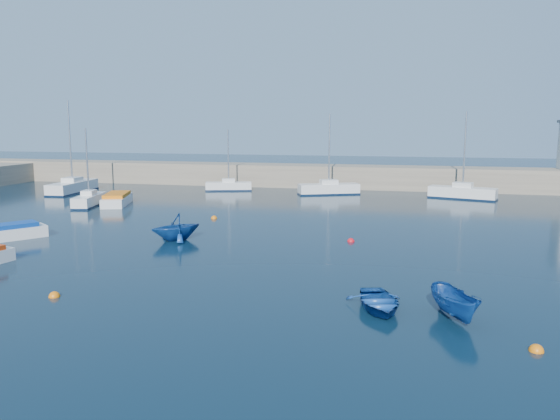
% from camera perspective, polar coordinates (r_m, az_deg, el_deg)
% --- Properties ---
extents(ground, '(220.00, 220.00, 0.00)m').
position_cam_1_polar(ground, '(21.84, -11.94, -11.31)').
color(ground, black).
rests_on(ground, ground).
extents(back_wall, '(96.00, 4.50, 2.60)m').
position_cam_1_polar(back_wall, '(65.38, 5.37, 3.53)').
color(back_wall, gray).
rests_on(back_wall, ground).
extents(sailboat_3, '(2.60, 5.47, 7.10)m').
position_cam_1_polar(sailboat_3, '(53.16, -19.31, 1.02)').
color(sailboat_3, silver).
rests_on(sailboat_3, ground).
extents(sailboat_4, '(2.75, 7.79, 9.98)m').
position_cam_1_polar(sailboat_4, '(64.23, -20.84, 2.31)').
color(sailboat_4, silver).
rests_on(sailboat_4, ground).
extents(sailboat_5, '(5.33, 2.84, 6.87)m').
position_cam_1_polar(sailboat_5, '(62.01, -5.38, 2.54)').
color(sailboat_5, silver).
rests_on(sailboat_5, ground).
extents(sailboat_6, '(6.65, 4.25, 8.56)m').
position_cam_1_polar(sailboat_6, '(58.76, 5.11, 2.26)').
color(sailboat_6, silver).
rests_on(sailboat_6, ground).
extents(sailboat_7, '(6.79, 3.67, 8.69)m').
position_cam_1_polar(sailboat_7, '(58.07, 18.52, 1.77)').
color(sailboat_7, silver).
rests_on(sailboat_7, ground).
extents(motorboat_1, '(3.71, 4.35, 1.05)m').
position_cam_1_polar(motorboat_1, '(39.90, -26.31, -2.06)').
color(motorboat_1, silver).
rests_on(motorboat_1, ground).
extents(motorboat_2, '(3.52, 5.78, 1.12)m').
position_cam_1_polar(motorboat_2, '(53.12, -16.66, 1.09)').
color(motorboat_2, silver).
rests_on(motorboat_2, ground).
extents(dinghy_center, '(3.13, 3.78, 0.68)m').
position_cam_1_polar(dinghy_center, '(22.86, 10.26, -9.43)').
color(dinghy_center, navy).
rests_on(dinghy_center, ground).
extents(dinghy_left, '(4.34, 4.37, 1.74)m').
position_cam_1_polar(dinghy_left, '(36.10, -10.82, -1.74)').
color(dinghy_left, navy).
rests_on(dinghy_left, ground).
extents(dinghy_right, '(2.29, 3.34, 1.21)m').
position_cam_1_polar(dinghy_right, '(22.43, 17.84, -9.38)').
color(dinghy_right, navy).
rests_on(dinghy_right, ground).
extents(buoy_0, '(0.49, 0.49, 0.49)m').
position_cam_1_polar(buoy_0, '(26.16, -22.50, -8.38)').
color(buoy_0, orange).
rests_on(buoy_0, ground).
extents(buoy_1, '(0.47, 0.47, 0.47)m').
position_cam_1_polar(buoy_1, '(35.44, 7.42, -3.30)').
color(buoy_1, red).
rests_on(buoy_1, ground).
extents(buoy_2, '(0.50, 0.50, 0.50)m').
position_cam_1_polar(buoy_2, '(20.66, 25.20, -13.21)').
color(buoy_2, orange).
rests_on(buoy_2, ground).
extents(buoy_3, '(0.49, 0.49, 0.49)m').
position_cam_1_polar(buoy_3, '(43.90, -6.91, -0.90)').
color(buoy_3, orange).
rests_on(buoy_3, ground).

